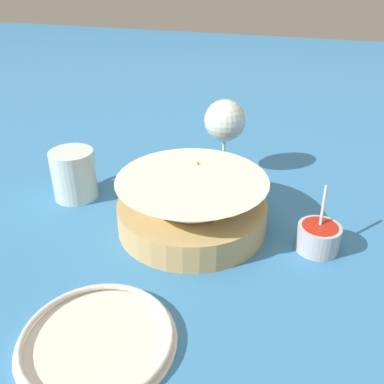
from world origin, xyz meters
name	(u,v)px	position (x,y,z in m)	size (l,w,h in m)	color
ground_plane	(195,233)	(0.00, 0.00, 0.00)	(4.00, 4.00, 0.00)	teal
food_basket	(192,206)	(0.02, 0.01, 0.04)	(0.26, 0.26, 0.10)	tan
sauce_cup	(318,236)	(0.02, -0.20, 0.02)	(0.07, 0.07, 0.10)	#B7B7BC
wine_glass	(225,122)	(0.24, 0.01, 0.12)	(0.09, 0.09, 0.16)	silver
beer_mug	(75,176)	(0.05, 0.26, 0.04)	(0.12, 0.08, 0.10)	silver
side_plate	(97,339)	(-0.26, 0.04, 0.01)	(0.20, 0.20, 0.01)	silver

